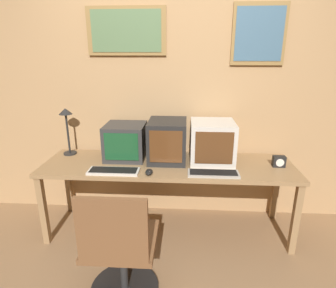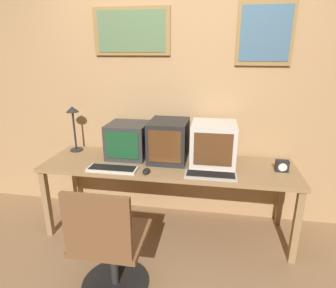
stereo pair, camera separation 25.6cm
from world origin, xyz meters
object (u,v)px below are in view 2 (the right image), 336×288
(keyboard_main, at_px, (113,169))
(office_chair, at_px, (109,249))
(monitor_right, at_px, (213,143))
(desk_clock, at_px, (282,166))
(keyboard_side, at_px, (211,175))
(mouse_near_keyboard, at_px, (146,171))
(monitor_center, at_px, (169,141))
(monitor_left, at_px, (128,140))
(desk_lamp, at_px, (73,120))

(keyboard_main, height_order, office_chair, office_chair)
(monitor_right, bearing_deg, desk_clock, -10.19)
(keyboard_side, height_order, mouse_near_keyboard, mouse_near_keyboard)
(monitor_center, height_order, keyboard_main, monitor_center)
(monitor_left, height_order, mouse_near_keyboard, monitor_left)
(monitor_right, distance_m, office_chair, 1.28)
(keyboard_main, relative_size, keyboard_side, 1.02)
(monitor_center, bearing_deg, mouse_near_keyboard, -111.28)
(desk_lamp, bearing_deg, mouse_near_keyboard, -26.94)
(desk_lamp, bearing_deg, monitor_left, -6.28)
(keyboard_main, xyz_separation_m, desk_clock, (1.47, 0.23, 0.04))
(desk_lamp, bearing_deg, office_chair, -54.58)
(desk_clock, relative_size, office_chair, 0.12)
(keyboard_side, bearing_deg, mouse_near_keyboard, -178.24)
(monitor_center, bearing_deg, office_chair, -105.52)
(monitor_right, distance_m, keyboard_main, 0.95)
(keyboard_side, xyz_separation_m, desk_clock, (0.61, 0.22, 0.04))
(mouse_near_keyboard, distance_m, desk_clock, 1.18)
(monitor_center, distance_m, keyboard_side, 0.56)
(monitor_left, height_order, monitor_center, monitor_center)
(monitor_right, bearing_deg, monitor_left, 177.86)
(mouse_near_keyboard, bearing_deg, monitor_right, 31.81)
(monitor_right, bearing_deg, mouse_near_keyboard, -148.19)
(monitor_left, relative_size, desk_clock, 3.48)
(desk_lamp, xyz_separation_m, office_chair, (0.74, -1.04, -0.67))
(monitor_left, xyz_separation_m, desk_clock, (1.43, -0.14, -0.12))
(keyboard_side, bearing_deg, monitor_right, 88.48)
(monitor_left, distance_m, monitor_right, 0.83)
(monitor_center, height_order, keyboard_side, monitor_center)
(monitor_right, distance_m, desk_clock, 0.63)
(desk_clock, bearing_deg, monitor_center, 173.83)
(monitor_right, relative_size, desk_lamp, 0.88)
(mouse_near_keyboard, bearing_deg, monitor_left, 126.01)
(desk_clock, height_order, office_chair, office_chair)
(keyboard_main, bearing_deg, monitor_left, 84.35)
(keyboard_main, bearing_deg, office_chair, -73.50)
(monitor_center, bearing_deg, keyboard_side, -38.74)
(monitor_left, bearing_deg, keyboard_side, -23.64)
(mouse_near_keyboard, height_order, desk_clock, desk_clock)
(monitor_right, bearing_deg, keyboard_main, -158.94)
(mouse_near_keyboard, bearing_deg, keyboard_side, 1.76)
(office_chair, bearing_deg, mouse_near_keyboard, 77.98)
(monitor_left, relative_size, monitor_center, 0.91)
(monitor_right, relative_size, desk_clock, 3.81)
(desk_lamp, relative_size, office_chair, 0.53)
(keyboard_main, bearing_deg, keyboard_side, 0.33)
(keyboard_side, bearing_deg, monitor_left, 156.36)
(monitor_right, xyz_separation_m, keyboard_side, (-0.01, -0.33, -0.18))
(monitor_left, distance_m, office_chair, 1.11)
(monitor_center, bearing_deg, monitor_right, -0.33)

